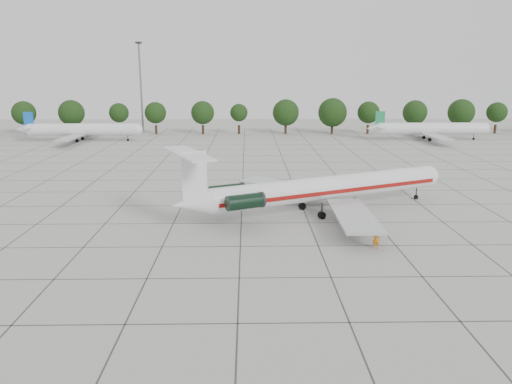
% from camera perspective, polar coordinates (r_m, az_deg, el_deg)
% --- Properties ---
extents(ground, '(260.00, 260.00, 0.00)m').
position_cam_1_polar(ground, '(58.93, -1.70, -3.58)').
color(ground, '#ABABA4').
rests_on(ground, ground).
extents(apron_joints, '(170.00, 170.00, 0.02)m').
position_cam_1_polar(apron_joints, '(73.38, -1.58, -0.09)').
color(apron_joints, '#383838').
rests_on(apron_joints, ground).
extents(main_airliner, '(36.55, 27.40, 8.97)m').
position_cam_1_polar(main_airliner, '(62.54, 6.88, 0.35)').
color(main_airliner, silver).
rests_on(main_airliner, ground).
extents(ground_crew, '(0.75, 0.53, 1.97)m').
position_cam_1_polar(ground_crew, '(51.91, 13.56, -5.26)').
color(ground_crew, orange).
rests_on(ground_crew, ground).
extents(bg_airliner_b, '(28.24, 27.20, 7.40)m').
position_cam_1_polar(bg_airliner_b, '(134.62, -19.24, 6.73)').
color(bg_airliner_b, silver).
rests_on(bg_airliner_b, ground).
extents(bg_airliner_d, '(28.24, 27.20, 7.40)m').
position_cam_1_polar(bg_airliner_d, '(136.94, 19.34, 6.83)').
color(bg_airliner_d, silver).
rests_on(bg_airliner_d, ground).
extents(tree_line, '(249.86, 8.44, 10.22)m').
position_cam_1_polar(tree_line, '(142.27, -6.12, 9.00)').
color(tree_line, '#332114').
rests_on(tree_line, ground).
extents(floodlight_mast, '(1.60, 1.60, 25.45)m').
position_cam_1_polar(floodlight_mast, '(151.44, -13.05, 12.16)').
color(floodlight_mast, slate).
rests_on(floodlight_mast, ground).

